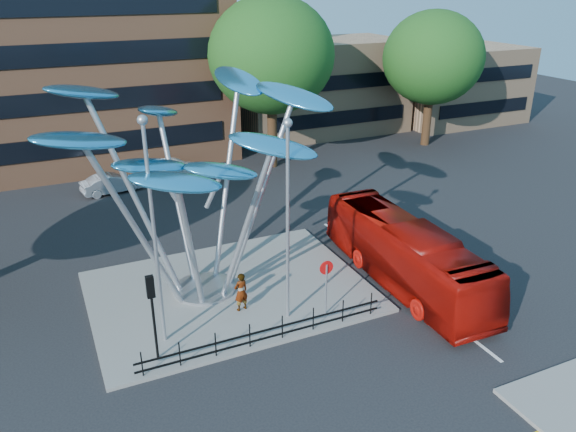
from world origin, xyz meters
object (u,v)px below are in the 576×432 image
tree_far (433,58)px  red_bus (405,254)px  street_lamp_left (152,216)px  traffic_light_island (152,300)px  leaf_sculpture (192,143)px  parked_car_right (174,168)px  tree_right (271,55)px  parked_car_mid (112,183)px  no_entry_sign_island (326,278)px  pedestrian (241,292)px  street_lamp_right (288,205)px

tree_far → red_bus: tree_far is taller
street_lamp_left → traffic_light_island: bearing=-116.6°
leaf_sculpture → parked_car_right: bearing=80.1°
tree_right → parked_car_mid: tree_right is taller
traffic_light_island → no_entry_sign_island: 7.05m
tree_right → parked_car_right: (-7.27, 0.69, -7.39)m
leaf_sculpture → parked_car_right: leaf_sculpture is taller
no_entry_sign_island → red_bus: (4.60, 1.01, -0.32)m
tree_far → parked_car_right: (-21.27, 0.69, -6.46)m
parked_car_right → red_bus: bearing=-153.2°
tree_right → street_lamp_left: tree_right is taller
pedestrian → red_bus: bearing=162.8°
pedestrian → parked_car_right: bearing=-107.4°
leaf_sculpture → red_bus: leaf_sculpture is taller
tree_far → street_lamp_left: size_ratio=1.23×
traffic_light_island → no_entry_sign_island: bearing=0.1°
tree_right → pedestrian: bearing=-117.1°
street_lamp_left → tree_right: bearing=56.0°
red_bus → pedestrian: size_ratio=6.25×
tree_far → no_entry_sign_island: bearing=-135.7°
street_lamp_left → no_entry_sign_island: street_lamp_left is taller
no_entry_sign_island → parked_car_right: (-1.27, 20.17, -1.17)m
tree_right → traffic_light_island: size_ratio=3.54×
pedestrian → leaf_sculpture: bearing=-79.3°
leaf_sculpture → traffic_light_island: bearing=-125.0°
leaf_sculpture → tree_right: bearing=56.7°
tree_right → street_lamp_right: 20.64m
tree_far → leaf_sculpture: (-24.07, -15.32, -0.23)m
parked_car_mid → tree_right: bearing=-95.2°
leaf_sculpture → parked_car_mid: bearing=96.6°
street_lamp_right → pedestrian: size_ratio=4.83×
tree_right → tree_far: bearing=0.0°
street_lamp_right → parked_car_mid: size_ratio=2.14×
tree_right → parked_car_mid: (-11.77, -0.74, -7.40)m
red_bus → pedestrian: red_bus is taller
tree_right → red_bus: bearing=-94.3°
no_entry_sign_island → parked_car_mid: no_entry_sign_island is taller
leaf_sculpture → tree_far: bearing=32.5°
no_entry_sign_island → pedestrian: no_entry_sign_island is taller
tree_right → no_entry_sign_island: (-6.00, -19.48, -6.22)m
leaf_sculpture → pedestrian: 6.42m
red_bus → street_lamp_left: bearing=-178.1°
leaf_sculpture → street_lamp_left: leaf_sculpture is taller
traffic_light_island → pedestrian: size_ratio=1.99×
street_lamp_left → no_entry_sign_island: size_ratio=3.59×
tree_far → pedestrian: bearing=-142.4°
street_lamp_right → red_bus: size_ratio=0.77×
leaf_sculpture → traffic_light_island: (-2.93, -4.18, -4.26)m
street_lamp_left → traffic_light_island: street_lamp_left is taller
traffic_light_island → parked_car_right: 21.08m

